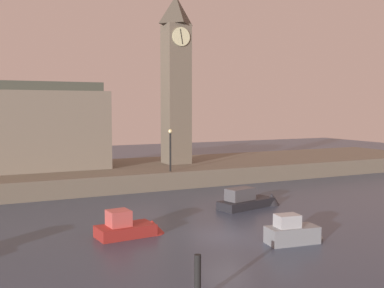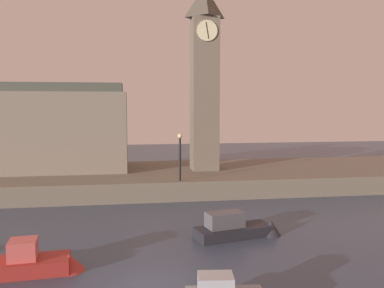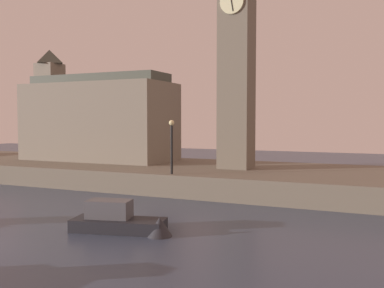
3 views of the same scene
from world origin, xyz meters
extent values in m
plane|color=#384256|center=(0.00, 0.00, 0.00)|extent=(120.00, 120.00, 0.00)
cube|color=#6B6051|center=(0.00, 20.00, 0.75)|extent=(70.00, 12.00, 1.50)
cube|color=#6B6051|center=(5.84, 19.78, 8.10)|extent=(2.28, 2.28, 13.20)
cylinder|color=beige|center=(5.84, 18.58, 13.43)|extent=(1.73, 0.12, 1.73)
cube|color=black|center=(5.84, 18.51, 13.43)|extent=(0.30, 0.04, 1.38)
pyramid|color=#4A4339|center=(5.84, 19.78, 16.06)|extent=(2.51, 2.51, 2.71)
cube|color=slate|center=(-7.63, 21.42, 4.90)|extent=(13.40, 6.15, 6.81)
cube|color=#42473D|center=(-7.63, 21.42, 8.71)|extent=(12.73, 3.69, 0.80)
cylinder|color=black|center=(3.04, 14.67, 3.11)|extent=(0.16, 0.16, 3.22)
sphere|color=#F2E099|center=(3.04, 14.67, 4.90)|extent=(0.36, 0.36, 0.36)
cylinder|color=black|center=(-5.18, -7.05, 0.87)|extent=(0.25, 0.25, 1.74)
cube|color=maroon|center=(-4.89, 2.27, 0.31)|extent=(3.19, 1.86, 0.63)
cube|color=#CC5651|center=(-5.26, 2.27, 1.05)|extent=(1.23, 1.21, 0.84)
cone|color=maroon|center=(-3.36, 2.27, 0.34)|extent=(1.56, 1.56, 0.77)
cube|color=gray|center=(2.41, -2.64, 0.44)|extent=(2.78, 1.53, 0.87)
cube|color=#A8ADB2|center=(2.09, -2.64, 1.20)|extent=(1.28, 0.99, 0.65)
cone|color=gray|center=(3.73, -2.64, 0.48)|extent=(1.23, 1.23, 0.66)
cube|color=#232328|center=(4.88, 5.61, 0.28)|extent=(4.49, 2.49, 0.57)
cube|color=#515156|center=(4.37, 5.61, 0.98)|extent=(2.19, 1.52, 0.83)
cone|color=#232328|center=(7.00, 5.61, 0.31)|extent=(1.69, 1.69, 1.06)
camera|label=1|loc=(-12.44, -21.64, 6.99)|focal=44.02mm
camera|label=2|loc=(-0.67, -15.41, 7.16)|focal=37.90mm
camera|label=3|loc=(15.85, -10.83, 5.06)|focal=40.43mm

